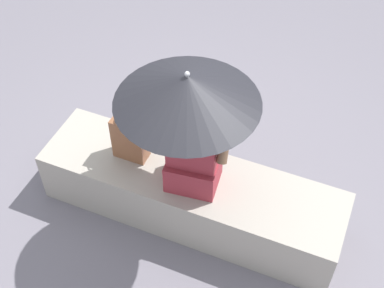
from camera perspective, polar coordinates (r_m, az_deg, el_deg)
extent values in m
plane|color=slate|center=(4.03, -0.13, -7.31)|extent=(14.00, 14.00, 0.00)
cube|color=#A8A093|center=(3.86, -0.13, -5.45)|extent=(2.17, 0.57, 0.43)
cube|color=#992D38|center=(3.57, 0.14, -2.93)|extent=(0.37, 0.32, 0.22)
cube|color=#992D38|center=(3.31, 0.15, 0.97)|extent=(0.34, 0.24, 0.48)
sphere|color=brown|center=(3.08, 0.17, 5.36)|extent=(0.20, 0.20, 0.20)
cylinder|color=brown|center=(3.27, 3.53, 0.57)|extent=(0.09, 0.21, 0.32)
cylinder|color=brown|center=(3.34, -3.15, 1.92)|extent=(0.09, 0.21, 0.32)
cylinder|color=#B7B7BC|center=(3.25, -0.46, 0.56)|extent=(0.02, 0.02, 0.99)
cone|color=black|center=(2.97, -0.51, 5.84)|extent=(0.86, 0.86, 0.19)
sphere|color=#B7B7BC|center=(2.90, -0.52, 7.50)|extent=(0.03, 0.03, 0.03)
cube|color=brown|center=(3.72, -6.63, 0.58)|extent=(0.24, 0.12, 0.33)
torus|color=brown|center=(3.59, -6.87, 2.58)|extent=(0.18, 0.18, 0.01)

